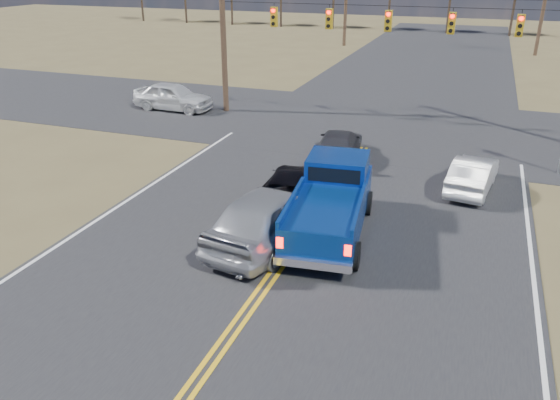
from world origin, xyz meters
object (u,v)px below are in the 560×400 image
(pickup_truck, at_px, (331,203))
(dgrey_car_queue, at_px, (339,144))
(black_suv, at_px, (296,190))
(silver_suv, at_px, (270,215))
(white_car_queue, at_px, (473,174))
(cross_car_west, at_px, (173,96))

(pickup_truck, height_order, dgrey_car_queue, pickup_truck)
(black_suv, xyz_separation_m, dgrey_car_queue, (0.04, 5.76, -0.09))
(pickup_truck, bearing_deg, silver_suv, -147.96)
(white_car_queue, height_order, dgrey_car_queue, white_car_queue)
(black_suv, bearing_deg, silver_suv, 88.84)
(dgrey_car_queue, xyz_separation_m, cross_car_west, (-11.17, 4.91, 0.16))
(silver_suv, xyz_separation_m, black_suv, (-0.04, 2.61, -0.19))
(dgrey_car_queue, bearing_deg, pickup_truck, 95.48)
(pickup_truck, relative_size, cross_car_west, 1.29)
(silver_suv, xyz_separation_m, dgrey_car_queue, (-0.00, 8.36, -0.28))
(pickup_truck, height_order, black_suv, pickup_truck)
(cross_car_west, bearing_deg, white_car_queue, -110.46)
(silver_suv, bearing_deg, white_car_queue, -122.61)
(black_suv, bearing_deg, cross_car_west, -45.84)
(dgrey_car_queue, bearing_deg, cross_car_west, -30.76)
(silver_suv, bearing_deg, pickup_truck, -133.14)
(white_car_queue, relative_size, dgrey_car_queue, 0.91)
(black_suv, relative_size, white_car_queue, 1.31)
(pickup_truck, xyz_separation_m, dgrey_car_queue, (-1.58, 7.11, -0.42))
(white_car_queue, xyz_separation_m, cross_car_west, (-16.85, 6.72, 0.14))
(pickup_truck, xyz_separation_m, cross_car_west, (-12.75, 12.01, -0.26))
(silver_suv, relative_size, white_car_queue, 1.35)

